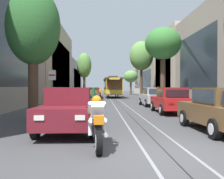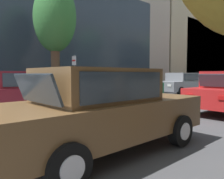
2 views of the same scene
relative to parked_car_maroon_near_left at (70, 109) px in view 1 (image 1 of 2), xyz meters
name	(u,v)px [view 1 (image 1 of 2)]	position (x,y,z in m)	size (l,w,h in m)	color
ground_plane	(114,99)	(2.73, 23.77, -0.80)	(169.04, 169.04, 0.00)	#424244
trolley_track_rails	(113,98)	(2.73, 28.53, -0.79)	(1.14, 75.62, 0.01)	gray
building_facade_left	(42,64)	(-7.32, 26.44, 4.12)	(5.40, 67.32, 10.73)	gray
building_facade_right	(182,68)	(12.86, 26.92, 3.66)	(5.81, 67.32, 9.95)	gray
parked_car_maroon_near_left	(70,109)	(0.00, 0.00, 0.00)	(2.01, 4.36, 1.58)	maroon
parked_car_green_second_left	(83,100)	(-0.01, 5.99, 0.00)	(2.05, 4.38, 1.58)	#1E6038
parked_car_grey_mid_left	(88,97)	(-0.05, 11.62, 0.00)	(2.11, 4.41, 1.58)	slate
parked_car_maroon_fourth_left	(90,95)	(-0.10, 17.19, 0.00)	(2.03, 4.37, 1.58)	maroon
parked_car_red_fifth_left	(93,94)	(-0.02, 22.57, 0.00)	(2.14, 4.42, 1.58)	red
parked_car_yellow_sixth_left	(95,93)	(0.10, 28.31, 0.00)	(2.14, 4.42, 1.58)	gold
parked_car_navy_far_left	(96,92)	(0.03, 34.34, 0.00)	(2.11, 4.41, 1.58)	#19234C
parked_car_brown_near_right	(222,109)	(5.42, -0.36, 0.00)	(2.04, 4.38, 1.58)	brown
parked_car_red_second_right	(171,100)	(5.41, 6.11, 0.00)	(2.05, 4.38, 1.58)	red
parked_car_silver_mid_right	(153,97)	(5.51, 11.96, 0.00)	(2.05, 4.38, 1.58)	#B7B7BC
street_tree_kerb_left_near	(33,28)	(-2.04, 2.61, 3.52)	(2.50, 2.09, 6.22)	#4C3826
street_tree_kerb_left_second	(84,66)	(-1.79, 31.55, 4.27)	(2.34, 2.14, 7.18)	#4C3826
street_tree_kerb_right_second	(163,44)	(7.23, 15.70, 5.09)	(3.58, 3.71, 7.60)	#4C3826
street_tree_kerb_right_mid	(141,56)	(7.42, 30.73, 5.81)	(3.79, 3.24, 9.00)	#4C3826
street_tree_kerb_right_fourth	(131,77)	(7.32, 44.81, 3.12)	(3.01, 2.57, 5.29)	brown
cable_car_trolley	(112,87)	(2.73, 30.20, 0.86)	(2.81, 9.17, 3.28)	brown
motorcycle_with_rider	(97,123)	(1.03, -2.59, -0.15)	(0.60, 1.99, 1.37)	black
pedestrian_on_left_pavement	(158,91)	(9.63, 28.62, 0.16)	(0.55, 0.38, 1.70)	slate
pedestrian_on_right_pavement	(71,91)	(-4.14, 32.87, 0.12)	(0.55, 0.33, 1.62)	slate
fire_hydrant	(48,112)	(-1.38, 2.77, -0.38)	(0.40, 0.22, 0.84)	#B2B2B7
street_sign_post	(52,88)	(-1.31, 3.30, 0.76)	(0.36, 0.07, 2.49)	slate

